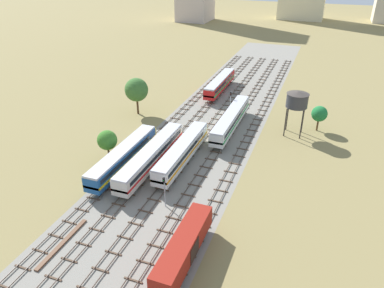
{
  "coord_description": "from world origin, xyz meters",
  "views": [
    {
      "loc": [
        21.5,
        -12.39,
        34.07
      ],
      "look_at": [
        0.0,
        45.46,
        1.5
      ],
      "focal_mm": 34.02,
      "sensor_mm": 36.0,
      "label": 1
    }
  ],
  "objects": [
    {
      "name": "water_tower",
      "position": [
        17.38,
        59.85,
        7.73
      ],
      "size": [
        4.53,
        4.53,
        9.48
      ],
      "color": "#2D2826",
      "rests_on": "ground"
    },
    {
      "name": "track_centre",
      "position": [
        4.51,
        57.0,
        0.14
      ],
      "size": [
        2.4,
        126.0,
        0.29
      ],
      "color": "#47382D",
      "rests_on": "ground"
    },
    {
      "name": "spare_rail_bundle",
      "position": [
        -7.16,
        15.63,
        0.12
      ],
      "size": [
        0.6,
        10.0,
        0.24
      ],
      "primitive_type": "cube",
      "color": "brown",
      "rests_on": "ground"
    },
    {
      "name": "freight_boxcar_centre_right_nearest",
      "position": [
        9.03,
        18.28,
        2.45
      ],
      "size": [
        2.87,
        14.0,
        3.6
      ],
      "color": "maroon",
      "rests_on": "ground"
    },
    {
      "name": "track_far_left",
      "position": [
        -9.03,
        57.0,
        0.14
      ],
      "size": [
        2.4,
        126.0,
        0.29
      ],
      "color": "#47382D",
      "rests_on": "ground"
    },
    {
      "name": "lineside_tree_0",
      "position": [
        -13.04,
        36.72,
        4.19
      ],
      "size": [
        3.62,
        3.62,
        6.02
      ],
      "color": "#4C331E",
      "rests_on": "ground"
    },
    {
      "name": "lineside_tree_1",
      "position": [
        22.08,
        63.47,
        3.87
      ],
      "size": [
        3.34,
        3.34,
        5.56
      ],
      "color": "#4C331E",
      "rests_on": "ground"
    },
    {
      "name": "lineside_tree_2",
      "position": [
        -18.46,
        58.23,
        5.96
      ],
      "size": [
        5.45,
        5.45,
        8.71
      ],
      "color": "#4C331E",
      "rests_on": "ground"
    },
    {
      "name": "ground_plane",
      "position": [
        0.0,
        56.0,
        0.0
      ],
      "size": [
        480.0,
        480.0,
        0.0
      ],
      "primitive_type": "plane",
      "color": "olive"
    },
    {
      "name": "track_left",
      "position": [
        -4.51,
        57.0,
        0.14
      ],
      "size": [
        2.4,
        126.0,
        0.29
      ],
      "color": "#47382D",
      "rests_on": "ground"
    },
    {
      "name": "passenger_coach_centre_far",
      "position": [
        4.51,
        57.14,
        2.61
      ],
      "size": [
        2.96,
        22.0,
        3.8
      ],
      "color": "white",
      "rests_on": "ground"
    },
    {
      "name": "passenger_coach_left_mid",
      "position": [
        -4.51,
        37.04,
        2.61
      ],
      "size": [
        2.96,
        22.0,
        3.8
      ],
      "color": "beige",
      "rests_on": "ground"
    },
    {
      "name": "track_centre_left",
      "position": [
        0.0,
        57.0,
        0.14
      ],
      "size": [
        2.4,
        126.0,
        0.29
      ],
      "color": "#47382D",
      "rests_on": "ground"
    },
    {
      "name": "ballast_bed",
      "position": [
        0.0,
        56.0,
        0.0
      ],
      "size": [
        22.05,
        176.0,
        0.01
      ],
      "primitive_type": "cube",
      "color": "gray",
      "rests_on": "ground"
    },
    {
      "name": "diesel_railcar_centre_left_midfar",
      "position": [
        0.0,
        40.31,
        2.6
      ],
      "size": [
        2.96,
        20.5,
        3.8
      ],
      "color": "white",
      "rests_on": "ground"
    },
    {
      "name": "track_centre_right",
      "position": [
        9.03,
        57.0,
        0.14
      ],
      "size": [
        2.4,
        126.0,
        0.29
      ],
      "color": "#47382D",
      "rests_on": "ground"
    },
    {
      "name": "signal_post_near",
      "position": [
        2.26,
        65.07,
        3.67
      ],
      "size": [
        0.28,
        0.47,
        5.83
      ],
      "color": "gray",
      "rests_on": "ground"
    },
    {
      "name": "diesel_railcar_left_farther",
      "position": [
        -4.51,
        79.44,
        2.6
      ],
      "size": [
        2.96,
        20.5,
        3.8
      ],
      "color": "red",
      "rests_on": "ground"
    },
    {
      "name": "diesel_railcar_far_left_near",
      "position": [
        -9.03,
        35.27,
        2.6
      ],
      "size": [
        2.96,
        20.5,
        3.8
      ],
      "color": "#194C8C",
      "rests_on": "ground"
    },
    {
      "name": "signal_post_nearest",
      "position": [
        2.26,
        27.72,
        3.38
      ],
      "size": [
        0.28,
        0.47,
        5.31
      ],
      "color": "gray",
      "rests_on": "ground"
    }
  ]
}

